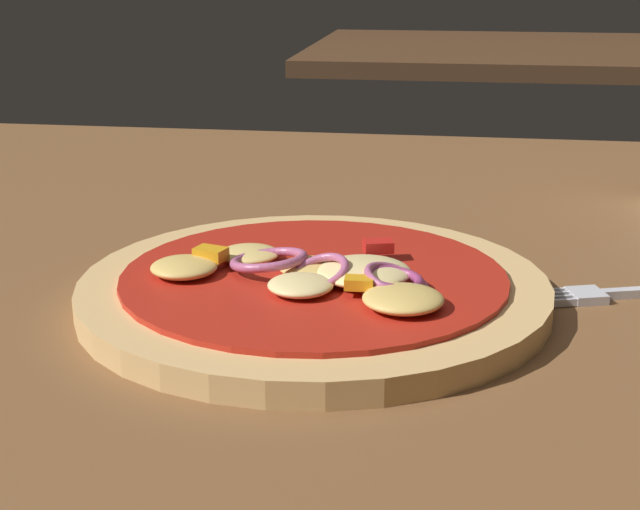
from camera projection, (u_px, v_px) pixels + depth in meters
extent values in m
cube|color=brown|center=(243.00, 323.00, 0.51)|extent=(1.12, 0.97, 0.03)
cylinder|color=tan|center=(314.00, 290.00, 0.50)|extent=(0.25, 0.25, 0.01)
cylinder|color=red|center=(314.00, 275.00, 0.50)|extent=(0.21, 0.21, 0.00)
ellipsoid|color=#F4DB8E|center=(300.00, 285.00, 0.47)|extent=(0.03, 0.03, 0.01)
ellipsoid|color=#E5BC60|center=(311.00, 266.00, 0.50)|extent=(0.03, 0.03, 0.01)
ellipsoid|color=#E5BC60|center=(184.00, 267.00, 0.49)|extent=(0.04, 0.04, 0.01)
ellipsoid|color=#F4DB8E|center=(364.00, 271.00, 0.49)|extent=(0.05, 0.05, 0.01)
ellipsoid|color=#E5BC60|center=(403.00, 299.00, 0.45)|extent=(0.04, 0.04, 0.01)
ellipsoid|color=#EFCC72|center=(256.00, 254.00, 0.52)|extent=(0.03, 0.03, 0.01)
torus|color=#93386B|center=(394.00, 279.00, 0.47)|extent=(0.03, 0.03, 0.01)
torus|color=#B25984|center=(397.00, 280.00, 0.47)|extent=(0.04, 0.04, 0.01)
torus|color=#B25984|center=(269.00, 260.00, 0.50)|extent=(0.06, 0.06, 0.01)
torus|color=#B25984|center=(320.00, 272.00, 0.48)|extent=(0.04, 0.04, 0.02)
cube|color=orange|center=(213.00, 252.00, 0.51)|extent=(0.02, 0.02, 0.01)
cube|color=orange|center=(359.00, 283.00, 0.46)|extent=(0.01, 0.01, 0.01)
cube|color=red|center=(378.00, 246.00, 0.52)|extent=(0.02, 0.02, 0.01)
cube|color=silver|center=(586.00, 296.00, 0.51)|extent=(0.02, 0.02, 0.01)
cube|color=silver|center=(533.00, 293.00, 0.51)|extent=(0.04, 0.01, 0.00)
cube|color=silver|center=(537.00, 297.00, 0.50)|extent=(0.04, 0.01, 0.00)
cube|color=silver|center=(541.00, 300.00, 0.50)|extent=(0.04, 0.01, 0.00)
cube|color=silver|center=(545.00, 304.00, 0.49)|extent=(0.04, 0.01, 0.00)
cube|color=#4C301C|center=(499.00, 53.00, 1.85)|extent=(0.74, 0.66, 0.03)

